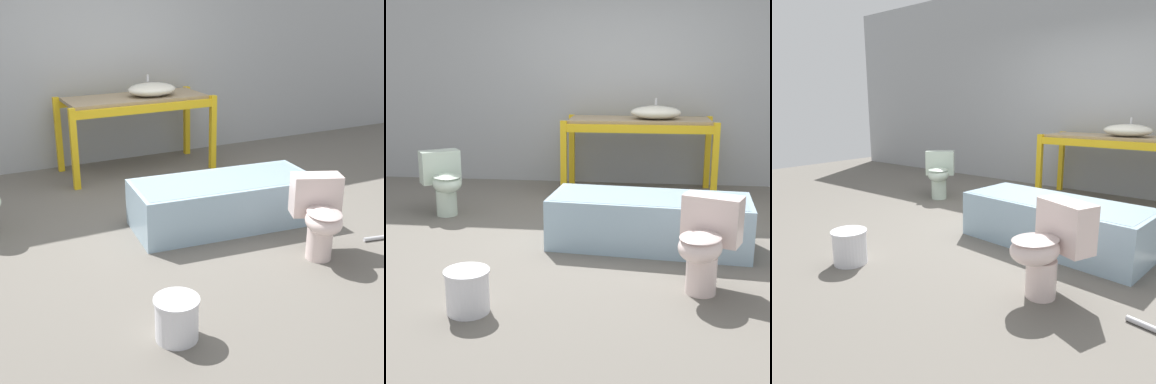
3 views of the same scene
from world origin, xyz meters
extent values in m
plane|color=#666059|center=(0.00, 0.00, 0.00)|extent=(12.00, 12.00, 0.00)
cube|color=#9EA0A3|center=(0.00, 2.16, 1.60)|extent=(10.80, 0.08, 3.20)
cube|color=yellow|center=(-0.54, 1.24, 0.45)|extent=(0.07, 0.07, 0.90)
cube|color=yellow|center=(1.17, 1.24, 0.45)|extent=(0.07, 0.07, 0.90)
cube|color=yellow|center=(-0.54, 1.96, 0.45)|extent=(0.07, 0.07, 0.90)
cube|color=yellow|center=(1.17, 1.96, 0.45)|extent=(0.07, 0.07, 0.90)
cube|color=yellow|center=(0.32, 1.24, 0.82)|extent=(1.71, 0.06, 0.09)
cube|color=yellow|center=(0.32, 1.96, 0.82)|extent=(1.71, 0.06, 0.09)
cube|color=#998466|center=(0.32, 1.60, 0.89)|extent=(1.64, 0.65, 0.04)
ellipsoid|color=silver|center=(0.50, 1.53, 0.98)|extent=(0.58, 0.42, 0.16)
cylinder|color=silver|center=(0.50, 1.65, 1.10)|extent=(0.02, 0.02, 0.08)
cube|color=#99B7CC|center=(0.43, -0.33, 0.22)|extent=(1.75, 0.85, 0.44)
cube|color=#829CAD|center=(0.43, -0.33, 0.35)|extent=(1.66, 0.77, 0.18)
cylinder|color=silver|center=(-1.64, 0.37, 0.13)|extent=(0.21, 0.21, 0.27)
ellipsoid|color=silver|center=(-1.61, 0.32, 0.35)|extent=(0.44, 0.46, 0.20)
ellipsoid|color=#A3B3A3|center=(-1.61, 0.32, 0.42)|extent=(0.42, 0.44, 0.03)
cube|color=silver|center=(-1.76, 0.53, 0.48)|extent=(0.44, 0.39, 0.34)
cylinder|color=silver|center=(0.79, -1.28, 0.13)|extent=(0.21, 0.21, 0.27)
ellipsoid|color=silver|center=(0.76, -1.34, 0.35)|extent=(0.41, 0.44, 0.20)
ellipsoid|color=#BBA7A3|center=(0.76, -1.34, 0.42)|extent=(0.39, 0.42, 0.03)
cube|color=silver|center=(0.86, -1.10, 0.48)|extent=(0.44, 0.34, 0.34)
cylinder|color=silver|center=(-0.72, -1.76, 0.14)|extent=(0.27, 0.27, 0.28)
cylinder|color=silver|center=(-0.72, -1.76, 0.28)|extent=(0.29, 0.29, 0.02)
camera|label=1|loc=(-1.90, -4.34, 2.03)|focal=50.00mm
camera|label=2|loc=(0.36, -4.79, 1.56)|focal=50.00mm
camera|label=3|loc=(1.84, -3.45, 1.28)|focal=35.00mm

